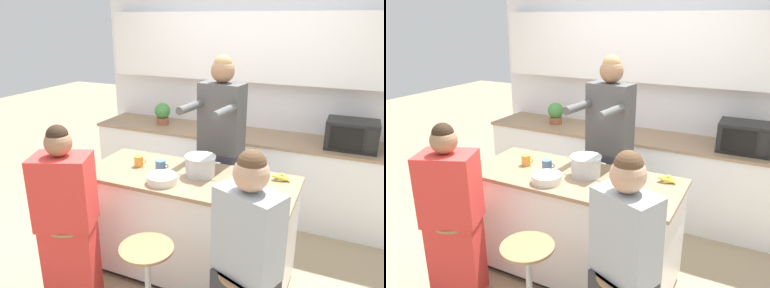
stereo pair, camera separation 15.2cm
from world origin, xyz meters
The scene contains 17 objects.
ground_plane centered at (0.00, 0.00, 0.00)m, with size 16.00×16.00×0.00m, color tan.
wall_back centered at (0.00, 1.69, 1.54)m, with size 3.74×0.22×2.70m.
back_counter centered at (0.00, 1.38, 0.45)m, with size 3.47×0.64×0.90m.
kitchen_island centered at (0.00, 0.00, 0.47)m, with size 1.73×0.73×0.92m.
bar_stool_leftmost centered at (-0.69, -0.63, 0.37)m, with size 0.38×0.38×0.67m.
bar_stool_center centered at (0.00, -0.68, 0.37)m, with size 0.38×0.38×0.67m.
person_cooking centered at (0.07, 0.56, 0.93)m, with size 0.45×0.61×1.84m.
person_wrapped_blanket centered at (-0.68, -0.67, 0.69)m, with size 0.48×0.42×1.44m.
person_seated_near centered at (0.69, -0.67, 0.68)m, with size 0.44×0.38×1.46m.
cooking_pot centered at (0.08, 0.06, 1.00)m, with size 0.34×0.25×0.16m.
fruit_bowl centered at (-0.13, -0.20, 0.95)m, with size 0.24×0.24×0.06m.
coffee_cup_near centered at (-0.26, 0.01, 0.97)m, with size 0.12×0.09×0.09m.
coffee_cup_far centered at (-0.48, 0.02, 0.97)m, with size 0.11×0.08×0.09m.
banana_bunch centered at (0.70, 0.22, 0.94)m, with size 0.17×0.12×0.05m.
juice_carton centered at (0.51, -0.02, 1.02)m, with size 0.07×0.07×0.21m.
microwave centered at (1.16, 1.34, 1.04)m, with size 0.48×0.35×0.29m.
potted_plant centered at (-0.98, 1.38, 1.04)m, with size 0.19×0.19×0.26m.
Camera 2 is at (1.30, -2.46, 2.13)m, focal length 35.00 mm.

